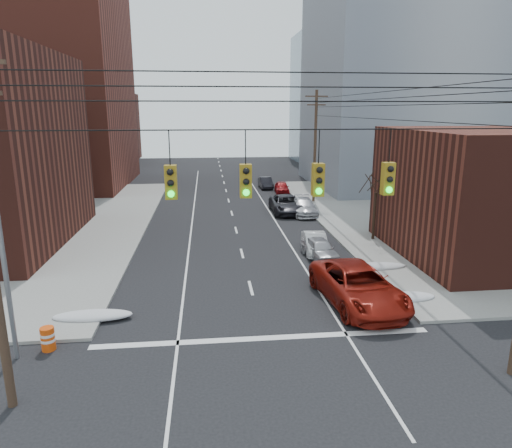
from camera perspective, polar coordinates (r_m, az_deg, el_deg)
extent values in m
cube|color=maroon|center=(62.67, -28.00, 17.90)|extent=(24.00, 20.00, 30.00)
cube|color=#461C15|center=(87.81, -22.35, 11.03)|extent=(22.00, 18.00, 12.00)
cube|color=gray|center=(59.65, 18.54, 16.63)|extent=(22.00, 20.00, 25.00)
cube|color=gray|center=(84.60, 12.28, 15.06)|extent=(20.00, 18.00, 22.00)
cylinder|color=#473323|center=(45.85, 7.39, 9.42)|extent=(0.28, 0.28, 11.00)
cube|color=#473323|center=(45.72, 7.59, 15.55)|extent=(2.20, 0.12, 0.12)
cube|color=#473323|center=(45.70, 7.56, 14.55)|extent=(1.80, 0.12, 0.12)
cylinder|color=black|center=(13.63, 2.95, 11.71)|extent=(17.00, 0.04, 0.04)
cylinder|color=black|center=(13.53, -10.77, 9.35)|extent=(0.03, 0.03, 1.00)
cube|color=olive|center=(13.64, -10.58, 5.16)|extent=(0.35, 0.30, 1.00)
sphere|color=black|center=(13.43, -10.70, 6.40)|extent=(0.20, 0.20, 0.20)
sphere|color=black|center=(13.48, -10.63, 5.05)|extent=(0.20, 0.20, 0.20)
sphere|color=#0CE526|center=(13.53, -10.57, 3.71)|extent=(0.20, 0.20, 0.20)
cylinder|color=black|center=(13.54, -1.32, 9.59)|extent=(0.03, 0.03, 1.00)
cube|color=olive|center=(13.65, -1.30, 5.40)|extent=(0.35, 0.30, 1.00)
sphere|color=black|center=(13.44, -1.24, 6.64)|extent=(0.20, 0.20, 0.20)
sphere|color=black|center=(13.48, -1.24, 5.29)|extent=(0.20, 0.20, 0.20)
sphere|color=#0CE526|center=(13.54, -1.23, 3.95)|extent=(0.20, 0.20, 0.20)
cylinder|color=black|center=(13.89, 7.88, 9.58)|extent=(0.03, 0.03, 1.00)
cube|color=olive|center=(14.01, 7.75, 5.50)|extent=(0.35, 0.30, 1.00)
sphere|color=black|center=(13.80, 7.96, 6.71)|extent=(0.20, 0.20, 0.20)
sphere|color=black|center=(13.84, 7.91, 5.39)|extent=(0.20, 0.20, 0.20)
sphere|color=#0CE526|center=(13.90, 7.87, 4.09)|extent=(0.20, 0.20, 0.20)
cylinder|color=black|center=(14.58, 16.42, 9.35)|extent=(0.03, 0.03, 1.00)
cube|color=olive|center=(14.69, 16.15, 5.47)|extent=(0.35, 0.30, 1.00)
sphere|color=black|center=(14.49, 16.49, 6.61)|extent=(0.20, 0.20, 0.20)
sphere|color=black|center=(14.53, 16.40, 5.36)|extent=(0.20, 0.20, 0.20)
sphere|color=#0CE526|center=(14.58, 16.31, 4.12)|extent=(0.20, 0.20, 0.20)
cylinder|color=gray|center=(18.61, -29.22, -2.25)|extent=(0.18, 0.18, 9.00)
cylinder|color=black|center=(33.46, 14.56, 0.86)|extent=(0.20, 0.20, 3.50)
cylinder|color=black|center=(33.27, 15.35, 4.81)|extent=(0.27, 0.82, 1.19)
cylinder|color=black|center=(33.62, 14.83, 5.08)|extent=(1.17, 0.54, 1.38)
cylinder|color=black|center=(33.54, 13.69, 5.19)|extent=(1.44, 1.00, 1.48)
cylinder|color=black|center=(32.94, 14.12, 4.80)|extent=(0.17, 0.84, 1.19)
cylinder|color=black|center=(32.47, 14.33, 4.81)|extent=(0.82, 0.99, 1.40)
cylinder|color=black|center=(32.25, 15.46, 4.74)|extent=(1.74, 0.21, 1.43)
cylinder|color=black|center=(32.94, 15.49, 4.71)|extent=(0.48, 0.73, 1.20)
ellipsoid|color=silver|center=(22.05, -19.73, -10.74)|extent=(3.50, 1.08, 0.42)
ellipsoid|color=silver|center=(23.86, 18.15, -8.68)|extent=(3.00, 1.08, 0.42)
ellipsoid|color=silver|center=(27.73, 14.40, -5.19)|extent=(4.00, 1.08, 0.42)
imported|color=maroon|center=(22.67, 12.65, -7.57)|extent=(3.75, 6.93, 1.85)
imported|color=#A7A7AB|center=(28.99, 7.99, -3.08)|extent=(2.01, 4.05, 1.33)
imported|color=silver|center=(30.19, 7.41, -2.39)|extent=(1.70, 4.05, 1.30)
imported|color=black|center=(41.61, 3.80, 2.48)|extent=(2.62, 5.68, 1.58)
imported|color=#BABABF|center=(41.06, 5.99, 2.18)|extent=(2.30, 5.11, 1.45)
imported|color=maroon|center=(51.57, 3.25, 4.59)|extent=(1.85, 3.92, 1.30)
imported|color=black|center=(54.79, 1.21, 5.18)|extent=(1.49, 3.97, 1.29)
imported|color=silver|center=(37.63, -27.41, -0.26)|extent=(4.32, 1.71, 1.40)
imported|color=silver|center=(40.63, -24.67, 1.05)|extent=(5.78, 4.13, 1.46)
imported|color=#ADADB2|center=(44.85, -27.33, 1.76)|extent=(4.01, 2.79, 1.27)
cylinder|color=#DC460B|center=(20.08, -24.57, -12.92)|extent=(0.64, 0.64, 0.95)
cylinder|color=white|center=(20.00, -24.63, -12.43)|extent=(0.65, 0.65, 0.11)
cylinder|color=white|center=(20.10, -24.56, -13.04)|extent=(0.65, 0.65, 0.11)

